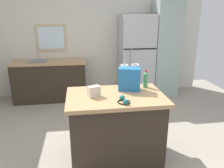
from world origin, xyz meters
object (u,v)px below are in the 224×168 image
object	(u,v)px
refrigerator	(136,57)
bottle	(146,79)
tall_cabinet	(165,50)
small_box	(94,91)
shopping_bag	(129,79)
kitchen_island	(115,127)
ear_defenders	(124,101)

from	to	relation	value
refrigerator	bottle	world-z (taller)	refrigerator
refrigerator	tall_cabinet	xyz separation A→B (m)	(0.67, 0.00, 0.14)
small_box	bottle	size ratio (longest dim) A/B	0.59
tall_cabinet	bottle	size ratio (longest dim) A/B	8.60
tall_cabinet	shopping_bag	world-z (taller)	tall_cabinet
refrigerator	small_box	world-z (taller)	refrigerator
kitchen_island	tall_cabinet	xyz separation A→B (m)	(1.53, 2.30, 0.62)
small_box	bottle	xyz separation A→B (m)	(0.73, 0.26, 0.04)
refrigerator	bottle	bearing A→B (deg)	-101.10
kitchen_island	shopping_bag	size ratio (longest dim) A/B	3.50
refrigerator	bottle	xyz separation A→B (m)	(-0.40, -2.06, 0.08)
shopping_bag	small_box	size ratio (longest dim) A/B	2.38
refrigerator	small_box	distance (m)	2.58
shopping_bag	bottle	bearing A→B (deg)	17.53
refrigerator	shopping_bag	xyz separation A→B (m)	(-0.65, -2.14, 0.12)
kitchen_island	bottle	size ratio (longest dim) A/B	4.90
refrigerator	tall_cabinet	size ratio (longest dim) A/B	0.87
small_box	bottle	bearing A→B (deg)	19.49
kitchen_island	shopping_bag	xyz separation A→B (m)	(0.21, 0.16, 0.60)
kitchen_island	tall_cabinet	bearing A→B (deg)	56.38
refrigerator	bottle	size ratio (longest dim) A/B	7.47
small_box	kitchen_island	bearing A→B (deg)	3.29
small_box	bottle	world-z (taller)	bottle
shopping_bag	small_box	world-z (taller)	shopping_bag
refrigerator	ear_defenders	distance (m)	2.67
refrigerator	shopping_bag	bearing A→B (deg)	-106.88
kitchen_island	refrigerator	world-z (taller)	refrigerator
tall_cabinet	ear_defenders	distance (m)	2.95
bottle	refrigerator	bearing A→B (deg)	78.90
ear_defenders	tall_cabinet	bearing A→B (deg)	59.95
kitchen_island	small_box	size ratio (longest dim) A/B	8.32
refrigerator	tall_cabinet	world-z (taller)	tall_cabinet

